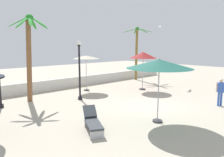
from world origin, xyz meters
The scene contains 11 objects.
ground_plane centered at (0.00, 0.00, 0.00)m, with size 56.00×56.00×0.00m, color #B2A893.
boundary_wall centered at (0.00, 8.45, 0.42)m, with size 25.20×0.30×0.84m, color silver.
patio_umbrella_1 centered at (4.04, 3.69, 2.74)m, with size 2.14×2.14×3.05m.
patio_umbrella_2 centered at (-1.29, -1.50, 2.67)m, with size 2.97×2.97×2.94m.
patio_umbrella_3 centered at (0.53, 6.45, 2.58)m, with size 2.00×2.00×2.82m.
palm_tree_0 centered at (-3.93, 6.25, 3.37)m, with size 2.51×2.42×5.41m.
palm_tree_1 centered at (7.68, 7.45, 3.46)m, with size 2.99×2.76×5.39m.
lamp_post_1 centered at (-1.50, 4.41, 2.04)m, with size 0.29×0.29×3.81m.
lounge_chair_0 centered at (-4.08, -0.22, 0.40)m, with size 1.34×1.92×0.83m.
guest_0 centered at (3.60, -2.42, 0.97)m, with size 0.45×0.41×1.61m.
seagull_0 centered at (7.74, 4.70, 5.23)m, with size 1.17×0.56×0.17m.
Camera 1 is at (-9.34, -7.01, 3.48)m, focal length 34.42 mm.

